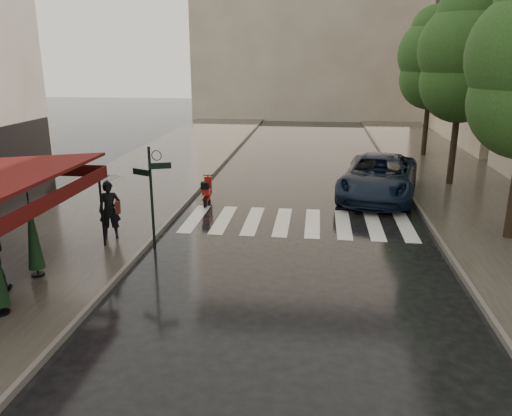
% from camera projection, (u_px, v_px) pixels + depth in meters
% --- Properties ---
extents(ground, '(120.00, 120.00, 0.00)m').
position_uv_depth(ground, '(164.00, 296.00, 12.06)').
color(ground, black).
rests_on(ground, ground).
extents(sidewalk_near, '(6.00, 60.00, 0.12)m').
position_uv_depth(sidewalk_near, '(147.00, 176.00, 23.97)').
color(sidewalk_near, '#38332D').
rests_on(sidewalk_near, ground).
extents(sidewalk_far, '(5.50, 60.00, 0.12)m').
position_uv_depth(sidewalk_far, '(466.00, 185.00, 22.25)').
color(sidewalk_far, '#38332D').
rests_on(sidewalk_far, ground).
extents(curb_near, '(0.12, 60.00, 0.16)m').
position_uv_depth(curb_near, '(209.00, 178.00, 23.61)').
color(curb_near, '#595651').
rests_on(curb_near, ground).
extents(curb_far, '(0.12, 60.00, 0.16)m').
position_uv_depth(curb_far, '(402.00, 183.00, 22.57)').
color(curb_far, '#595651').
rests_on(curb_far, ground).
extents(crosswalk, '(7.85, 3.20, 0.01)m').
position_uv_depth(crosswalk, '(298.00, 222.00, 17.41)').
color(crosswalk, silver).
rests_on(crosswalk, ground).
extents(signpost, '(1.17, 0.29, 3.10)m').
position_uv_depth(signpost, '(151.00, 190.00, 14.52)').
color(signpost, black).
rests_on(signpost, ground).
extents(backdrop_building, '(22.00, 6.00, 20.00)m').
position_uv_depth(backdrop_building, '(315.00, 6.00, 44.93)').
color(backdrop_building, gray).
rests_on(backdrop_building, ground).
extents(tree_mid, '(3.80, 3.80, 8.34)m').
position_uv_depth(tree_mid, '(464.00, 56.00, 20.74)').
color(tree_mid, black).
rests_on(tree_mid, sidewalk_far).
extents(tree_far, '(3.80, 3.80, 8.16)m').
position_uv_depth(tree_far, '(432.00, 59.00, 27.41)').
color(tree_far, black).
rests_on(tree_far, sidewalk_far).
extents(pedestrian_with_umbrella, '(1.35, 1.37, 2.53)m').
position_uv_depth(pedestrian_with_umbrella, '(108.00, 186.00, 15.12)').
color(pedestrian_with_umbrella, black).
rests_on(pedestrian_with_umbrella, sidewalk_near).
extents(scooter, '(0.46, 1.57, 1.03)m').
position_uv_depth(scooter, '(207.00, 192.00, 19.53)').
color(scooter, black).
rests_on(scooter, ground).
extents(parked_car, '(4.04, 6.61, 1.71)m').
position_uv_depth(parked_car, '(379.00, 177.00, 20.39)').
color(parked_car, black).
rests_on(parked_car, ground).
extents(parasol_back, '(0.41, 0.41, 2.20)m').
position_uv_depth(parasol_back, '(32.00, 232.00, 12.57)').
color(parasol_back, black).
rests_on(parasol_back, sidewalk_near).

